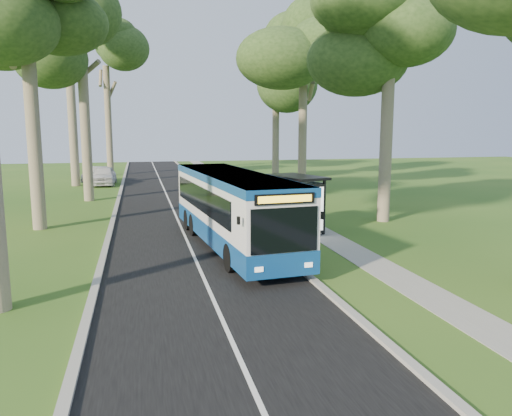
{
  "coord_description": "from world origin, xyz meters",
  "views": [
    {
      "loc": [
        -5.52,
        -18.7,
        5.04
      ],
      "look_at": [
        -0.57,
        2.3,
        1.6
      ],
      "focal_mm": 35.0,
      "sensor_mm": 36.0,
      "label": 1
    }
  ],
  "objects_px": {
    "bus_shelter": "(302,193)",
    "car_silver": "(97,175)",
    "bus_stop_sign": "(283,215)",
    "litter_bin": "(289,237)",
    "bus": "(232,209)",
    "car_white": "(104,176)"
  },
  "relations": [
    {
      "from": "bus_shelter",
      "to": "car_white",
      "type": "bearing_deg",
      "value": 96.88
    },
    {
      "from": "bus",
      "to": "litter_bin",
      "type": "bearing_deg",
      "value": -30.47
    },
    {
      "from": "litter_bin",
      "to": "car_white",
      "type": "relative_size",
      "value": 0.22
    },
    {
      "from": "litter_bin",
      "to": "car_silver",
      "type": "height_order",
      "value": "car_silver"
    },
    {
      "from": "bus_stop_sign",
      "to": "bus_shelter",
      "type": "relative_size",
      "value": 0.65
    },
    {
      "from": "bus",
      "to": "litter_bin",
      "type": "distance_m",
      "value": 2.67
    },
    {
      "from": "litter_bin",
      "to": "bus_shelter",
      "type": "bearing_deg",
      "value": 62.54
    },
    {
      "from": "bus",
      "to": "car_white",
      "type": "height_order",
      "value": "bus"
    },
    {
      "from": "car_silver",
      "to": "litter_bin",
      "type": "bearing_deg",
      "value": -59.18
    },
    {
      "from": "litter_bin",
      "to": "car_white",
      "type": "height_order",
      "value": "car_white"
    },
    {
      "from": "car_white",
      "to": "bus_shelter",
      "type": "bearing_deg",
      "value": -64.84
    },
    {
      "from": "litter_bin",
      "to": "bus",
      "type": "bearing_deg",
      "value": 154.81
    },
    {
      "from": "bus",
      "to": "bus_shelter",
      "type": "height_order",
      "value": "bus"
    },
    {
      "from": "car_white",
      "to": "car_silver",
      "type": "relative_size",
      "value": 1.11
    },
    {
      "from": "litter_bin",
      "to": "car_white",
      "type": "distance_m",
      "value": 28.69
    },
    {
      "from": "bus",
      "to": "bus_shelter",
      "type": "distance_m",
      "value": 4.36
    },
    {
      "from": "bus_stop_sign",
      "to": "litter_bin",
      "type": "distance_m",
      "value": 0.95
    },
    {
      "from": "bus_shelter",
      "to": "car_silver",
      "type": "xyz_separation_m",
      "value": [
        -11.54,
        26.49,
        -1.22
      ]
    },
    {
      "from": "bus_shelter",
      "to": "litter_bin",
      "type": "distance_m",
      "value": 3.78
    },
    {
      "from": "bus",
      "to": "bus_stop_sign",
      "type": "distance_m",
      "value": 2.22
    },
    {
      "from": "bus_stop_sign",
      "to": "bus_shelter",
      "type": "height_order",
      "value": "bus_shelter"
    },
    {
      "from": "car_white",
      "to": "litter_bin",
      "type": "bearing_deg",
      "value": -70.33
    }
  ]
}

